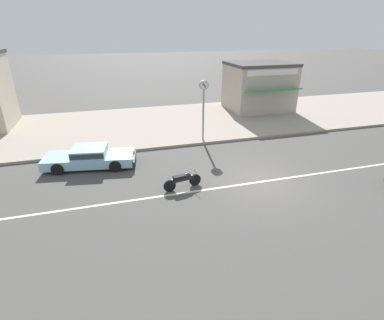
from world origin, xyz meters
name	(u,v)px	position (x,y,z in m)	size (l,w,h in m)	color
ground_plane	(261,182)	(0.00, 0.00, 0.00)	(160.00, 160.00, 0.00)	#4C4947
lane_centre_stripe	(261,182)	(0.00, 0.00, 0.00)	(50.40, 0.14, 0.01)	silver
kerb_strip	(197,120)	(0.00, 10.44, 0.07)	(68.00, 10.00, 0.15)	#9E9384
sedan_pale_blue_0	(90,157)	(-7.82, 4.06, 0.53)	(4.83, 2.37, 1.06)	#93C6D6
motorcycle_1	(183,180)	(-3.74, 0.43, 0.42)	(1.81, 0.61, 0.80)	black
street_clock	(204,98)	(-1.00, 5.97, 2.81)	(0.56, 0.22, 3.71)	#9E9EA3
shopfront_far_kios	(259,86)	(6.00, 12.14, 2.11)	(5.24, 4.98, 3.91)	#B2A893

